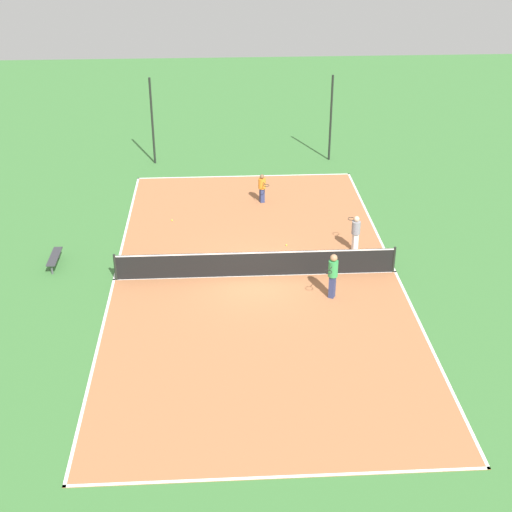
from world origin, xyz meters
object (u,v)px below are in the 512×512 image
object	(u,v)px
player_baseline_gray	(356,231)
player_far_green	(333,273)
fence_post_back_right	(331,118)
bench	(55,257)
fence_post_back_left	(152,121)
tennis_ball_right_alley	(286,245)
tennis_net	(256,263)
player_center_orange	(262,187)
tennis_ball_midcourt	(172,220)

from	to	relation	value
player_baseline_gray	player_far_green	size ratio (longest dim) A/B	0.88
player_baseline_gray	fence_post_back_right	xyz separation A→B (m)	(0.58, 11.24, 1.45)
player_baseline_gray	bench	bearing A→B (deg)	82.87
bench	player_far_green	bearing A→B (deg)	-106.11
player_far_green	fence_post_back_left	xyz separation A→B (m)	(-7.63, 15.00, 1.31)
player_far_green	tennis_ball_right_alley	size ratio (longest dim) A/B	26.45
tennis_net	fence_post_back_right	size ratio (longest dim) A/B	2.33
tennis_ball_right_alley	fence_post_back_right	bearing A→B (deg)	72.17
tennis_ball_right_alley	fence_post_back_right	distance (m)	11.43
fence_post_back_left	tennis_ball_right_alley	bearing A→B (deg)	-59.25
player_baseline_gray	player_far_green	distance (m)	4.07
bench	fence_post_back_right	size ratio (longest dim) A/B	0.35
tennis_net	player_far_green	distance (m)	3.33
player_center_orange	player_far_green	xyz separation A→B (m)	(2.03, -9.14, 0.24)
tennis_ball_right_alley	fence_post_back_left	size ratio (longest dim) A/B	0.01
tennis_net	player_center_orange	bearing A→B (deg)	84.41
fence_post_back_right	player_far_green	bearing A→B (deg)	-98.09
tennis_ball_midcourt	fence_post_back_left	world-z (taller)	fence_post_back_left
fence_post_back_right	tennis_net	bearing A→B (deg)	-110.31
tennis_net	fence_post_back_right	distance (m)	14.17
player_far_green	tennis_ball_right_alley	bearing A→B (deg)	-135.41
fence_post_back_left	fence_post_back_right	bearing A→B (deg)	0.00
player_far_green	tennis_net	bearing A→B (deg)	-95.36
tennis_ball_right_alley	fence_post_back_right	xyz separation A→B (m)	(3.42, 10.65, 2.32)
player_center_orange	player_baseline_gray	world-z (taller)	player_baseline_gray
tennis_net	fence_post_back_left	size ratio (longest dim) A/B	2.33
bench	player_center_orange	distance (m)	10.69
player_baseline_gray	tennis_ball_right_alley	size ratio (longest dim) A/B	23.32
player_center_orange	tennis_ball_midcourt	bearing A→B (deg)	-80.63
tennis_net	bench	distance (m)	8.23
tennis_ball_midcourt	fence_post_back_left	xyz separation A→B (m)	(-1.31, 7.82, 2.32)
player_baseline_gray	tennis_ball_midcourt	xyz separation A→B (m)	(-7.88, 3.42, -0.87)
player_far_green	tennis_ball_midcourt	distance (m)	9.62
tennis_net	player_baseline_gray	distance (m)	4.73
fence_post_back_left	tennis_ball_midcourt	bearing A→B (deg)	-80.52
player_far_green	fence_post_back_left	bearing A→B (deg)	-125.02
player_far_green	tennis_ball_right_alley	world-z (taller)	player_far_green
tennis_ball_right_alley	fence_post_back_left	world-z (taller)	fence_post_back_left
fence_post_back_right	fence_post_back_left	bearing A→B (deg)	180.00
tennis_net	bench	world-z (taller)	tennis_net
bench	fence_post_back_left	distance (m)	12.45
player_far_green	player_baseline_gray	bearing A→B (deg)	-174.41
tennis_ball_midcourt	fence_post_back_left	size ratio (longest dim) A/B	0.01
tennis_net	player_center_orange	size ratio (longest dim) A/B	7.77
tennis_net	tennis_ball_midcourt	distance (m)	6.47
player_center_orange	fence_post_back_right	xyz separation A→B (m)	(4.16, 5.86, 1.55)
tennis_net	bench	xyz separation A→B (m)	(-8.12, 1.33, -0.19)
tennis_net	tennis_ball_midcourt	xyz separation A→B (m)	(-3.57, 5.37, -0.53)
bench	player_far_green	xyz separation A→B (m)	(10.87, -3.14, 0.68)
tennis_net	player_baseline_gray	xyz separation A→B (m)	(4.30, 1.95, 0.34)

